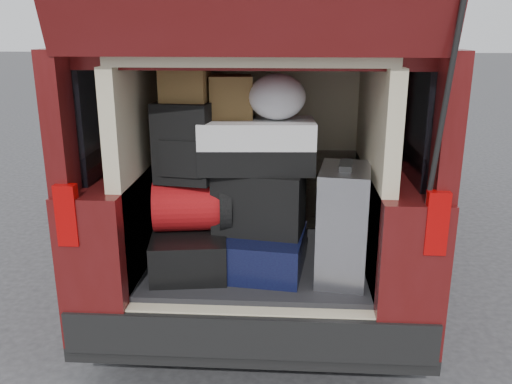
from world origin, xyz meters
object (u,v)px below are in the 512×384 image
silver_roller (343,224)px  twotone_duffel (257,146)px  backpack (184,143)px  black_hardshell (190,249)px  red_duffel (192,205)px  navy_hardshell (266,252)px  black_soft_case (259,201)px

silver_roller → twotone_duffel: 0.63m
backpack → twotone_duffel: (0.39, 0.05, -0.02)m
black_hardshell → red_duffel: red_duffel is taller
black_hardshell → twotone_duffel: 0.71m
navy_hardshell → twotone_duffel: bearing=139.3°
navy_hardshell → red_duffel: bearing=-177.6°
red_duffel → twotone_duffel: bearing=-3.5°
navy_hardshell → backpack: backpack is taller
navy_hardshell → silver_roller: (0.41, -0.06, 0.20)m
black_hardshell → twotone_duffel: (0.38, 0.06, 0.59)m
black_soft_case → backpack: 0.53m
black_hardshell → twotone_duffel: twotone_duffel is taller
navy_hardshell → black_soft_case: 0.29m
silver_roller → black_soft_case: 0.48m
silver_roller → backpack: bearing=-177.0°
backpack → twotone_duffel: bearing=16.7°
red_duffel → black_hardshell: bearing=-136.9°
silver_roller → backpack: (-0.87, 0.08, 0.41)m
black_soft_case → backpack: bearing=-166.4°
twotone_duffel → black_soft_case: bearing=-51.3°
silver_roller → black_soft_case: bearing=174.8°
red_duffel → twotone_duffel: (0.36, 0.03, 0.34)m
black_hardshell → red_duffel: bearing=44.0°
red_duffel → navy_hardshell: bearing=-13.3°
backpack → black_soft_case: bearing=13.8°
silver_roller → twotone_duffel: bearing=173.1°
black_hardshell → black_soft_case: size_ratio=1.16×
black_hardshell → backpack: bearing=134.9°
backpack → black_hardshell: bearing=-27.7°
red_duffel → backpack: bearing=-161.8°
silver_roller → backpack: size_ratio=1.42×
black_soft_case → black_hardshell: bearing=-164.9°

